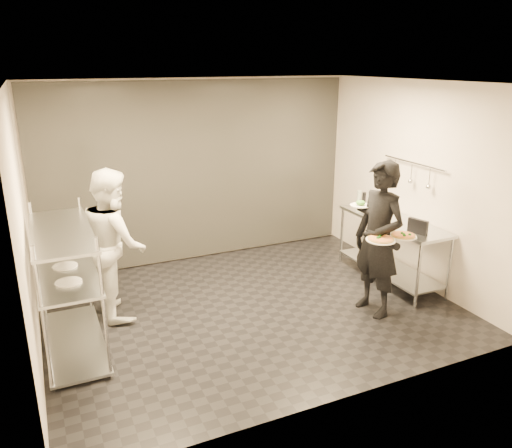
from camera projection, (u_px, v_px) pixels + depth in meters
name	position (u px, v px, depth m)	size (l,w,h in m)	color
room_shell	(217.00, 183.00, 7.00)	(5.00, 4.00, 2.80)	black
pass_rack	(68.00, 283.00, 5.34)	(0.60, 1.60, 1.50)	#B6B8BD
prep_counter	(392.00, 239.00, 7.07)	(0.60, 1.80, 0.92)	#B6B8BD
utensil_rail	(412.00, 174.00, 6.88)	(0.07, 1.20, 0.31)	#B6B8BD
waiter	(379.00, 240.00, 6.05)	(0.70, 0.46, 1.93)	black
chef	(114.00, 243.00, 6.06)	(0.90, 0.70, 1.85)	white
pizza_plate_near	(381.00, 239.00, 5.77)	(0.34, 0.34, 0.05)	white
pizza_plate_far	(403.00, 235.00, 5.92)	(0.32, 0.32, 0.05)	white
salad_plate	(360.00, 204.00, 6.16)	(0.25, 0.25, 0.07)	white
pos_monitor	(418.00, 226.00, 6.37)	(0.05, 0.27, 0.19)	black
bottle_green	(370.00, 203.00, 7.29)	(0.07, 0.07, 0.25)	#94A194
bottle_clear	(359.00, 198.00, 7.63)	(0.07, 0.07, 0.23)	#94A194
bottle_dark	(364.00, 198.00, 7.67)	(0.06, 0.06, 0.19)	black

